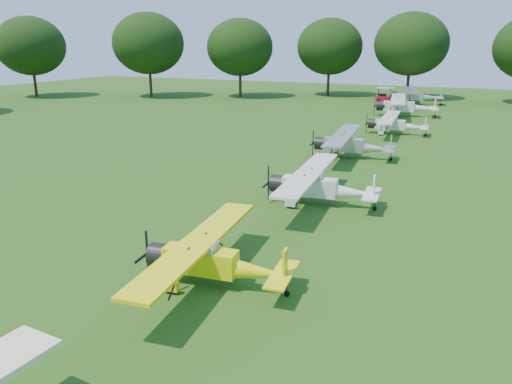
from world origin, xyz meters
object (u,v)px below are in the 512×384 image
Objects in this scene: aircraft_5 at (395,123)px; golf_cart at (384,97)px; aircraft_6 at (404,105)px; aircraft_3 at (318,184)px; aircraft_7 at (414,95)px; aircraft_2 at (211,258)px; aircraft_4 at (350,143)px.

aircraft_5 is 27.17m from golf_cart.
aircraft_6 reaches higher than aircraft_5.
aircraft_3 is 0.85× the size of aircraft_6.
aircraft_6 is (-1.07, 12.68, 0.28)m from aircraft_5.
aircraft_5 is at bearing -95.38° from aircraft_7.
aircraft_3 is 49.02m from aircraft_7.
aircraft_2 is 0.78× the size of aircraft_6.
aircraft_6 is 14.66m from golf_cart.
aircraft_2 is 0.78× the size of aircraft_7.
aircraft_7 is (-0.50, 59.64, 0.29)m from aircraft_2.
aircraft_4 is at bearing 85.07° from aircraft_2.
aircraft_6 is 4.55× the size of golf_cart.
aircraft_6 is 1.00× the size of aircraft_7.
aircraft_7 is at bearing -22.41° from golf_cart.
golf_cart is (-4.85, 60.82, -0.37)m from aircraft_2.
golf_cart is (-5.79, 26.54, -0.38)m from aircraft_5.
aircraft_6 is at bearing 86.47° from aircraft_3.
aircraft_4 is at bearing -99.21° from aircraft_6.
aircraft_2 is at bearing -98.17° from aircraft_6.
aircraft_6 reaches higher than golf_cart.
aircraft_7 reaches higher than golf_cart.
aircraft_2 is at bearing -94.06° from aircraft_4.
aircraft_5 is 12.73m from aircraft_6.
aircraft_6 and aircraft_7 have the same top height.
aircraft_5 is 3.60× the size of golf_cart.
golf_cart is at bearing 100.46° from aircraft_6.
aircraft_7 is at bearing 83.32° from aircraft_6.
aircraft_2 is 59.64m from aircraft_7.
golf_cart is at bearing 88.35° from aircraft_2.
aircraft_3 is 1.07× the size of aircraft_5.
aircraft_6 is 12.69m from aircraft_7.
aircraft_2 is 34.29m from aircraft_5.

